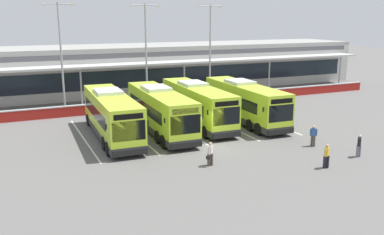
# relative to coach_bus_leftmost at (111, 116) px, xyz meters

# --- Properties ---
(ground_plane) EXTENTS (200.00, 200.00, 0.00)m
(ground_plane) POSITION_rel_coach_bus_leftmost_xyz_m (6.18, -5.49, -1.79)
(ground_plane) COLOR #605E5B
(terminal_building) EXTENTS (70.00, 13.00, 6.00)m
(terminal_building) POSITION_rel_coach_bus_leftmost_xyz_m (6.18, 21.42, 1.23)
(terminal_building) COLOR #B7B7B2
(terminal_building) RESTS_ON ground
(red_barrier_wall) EXTENTS (60.00, 0.40, 1.10)m
(red_barrier_wall) POSITION_rel_coach_bus_leftmost_xyz_m (6.18, 9.01, -1.23)
(red_barrier_wall) COLOR maroon
(red_barrier_wall) RESTS_ON ground
(coach_bus_leftmost) EXTENTS (3.26, 12.24, 3.78)m
(coach_bus_leftmost) POSITION_rel_coach_bus_leftmost_xyz_m (0.00, 0.00, 0.00)
(coach_bus_leftmost) COLOR #B7DB2D
(coach_bus_leftmost) RESTS_ON ground
(coach_bus_left_centre) EXTENTS (3.26, 12.24, 3.78)m
(coach_bus_left_centre) POSITION_rel_coach_bus_leftmost_xyz_m (4.18, -0.02, 0.00)
(coach_bus_left_centre) COLOR #B7DB2D
(coach_bus_left_centre) RESTS_ON ground
(coach_bus_centre) EXTENTS (3.26, 12.24, 3.78)m
(coach_bus_centre) POSITION_rel_coach_bus_leftmost_xyz_m (8.15, 1.09, 0.00)
(coach_bus_centre) COLOR #B7DB2D
(coach_bus_centre) RESTS_ON ground
(coach_bus_right_centre) EXTENTS (3.26, 12.24, 3.78)m
(coach_bus_right_centre) POSITION_rel_coach_bus_leftmost_xyz_m (12.63, 0.18, 0.00)
(coach_bus_right_centre) COLOR #B7DB2D
(coach_bus_right_centre) RESTS_ON ground
(bay_stripe_far_west) EXTENTS (0.14, 13.00, 0.01)m
(bay_stripe_far_west) POSITION_rel_coach_bus_leftmost_xyz_m (-2.22, 0.51, -1.78)
(bay_stripe_far_west) COLOR silver
(bay_stripe_far_west) RESTS_ON ground
(bay_stripe_west) EXTENTS (0.14, 13.00, 0.01)m
(bay_stripe_west) POSITION_rel_coach_bus_leftmost_xyz_m (1.98, 0.51, -1.78)
(bay_stripe_west) COLOR silver
(bay_stripe_west) RESTS_ON ground
(bay_stripe_mid_west) EXTENTS (0.14, 13.00, 0.01)m
(bay_stripe_mid_west) POSITION_rel_coach_bus_leftmost_xyz_m (6.18, 0.51, -1.78)
(bay_stripe_mid_west) COLOR silver
(bay_stripe_mid_west) RESTS_ON ground
(bay_stripe_centre) EXTENTS (0.14, 13.00, 0.01)m
(bay_stripe_centre) POSITION_rel_coach_bus_leftmost_xyz_m (10.38, 0.51, -1.78)
(bay_stripe_centre) COLOR silver
(bay_stripe_centre) RESTS_ON ground
(bay_stripe_mid_east) EXTENTS (0.14, 13.00, 0.01)m
(bay_stripe_mid_east) POSITION_rel_coach_bus_leftmost_xyz_m (14.58, 0.51, -1.78)
(bay_stripe_mid_east) COLOR silver
(bay_stripe_mid_east) RESTS_ON ground
(pedestrian_with_handbag) EXTENTS (0.61, 0.52, 1.62)m
(pedestrian_with_handbag) POSITION_rel_coach_bus_leftmost_xyz_m (4.27, -9.34, -0.93)
(pedestrian_with_handbag) COLOR #4C4238
(pedestrian_with_handbag) RESTS_ON ground
(pedestrian_in_dark_coat) EXTENTS (0.47, 0.41, 1.62)m
(pedestrian_in_dark_coat) POSITION_rel_coach_bus_leftmost_xyz_m (14.58, -12.01, -0.91)
(pedestrian_in_dark_coat) COLOR slate
(pedestrian_in_dark_coat) RESTS_ON ground
(pedestrian_child) EXTENTS (0.50, 0.41, 1.62)m
(pedestrian_child) POSITION_rel_coach_bus_leftmost_xyz_m (13.34, -8.71, -0.91)
(pedestrian_child) COLOR #4C4238
(pedestrian_child) RESTS_ON ground
(pedestrian_near_bin) EXTENTS (0.52, 0.35, 1.62)m
(pedestrian_near_bin) POSITION_rel_coach_bus_leftmost_xyz_m (10.95, -12.82, -0.91)
(pedestrian_near_bin) COLOR black
(pedestrian_near_bin) RESTS_ON ground
(lamp_post_west) EXTENTS (3.24, 0.28, 11.00)m
(lamp_post_west) POSITION_rel_coach_bus_leftmost_xyz_m (-2.21, 11.18, 4.50)
(lamp_post_west) COLOR #9E9EA3
(lamp_post_west) RESTS_ON ground
(lamp_post_centre) EXTENTS (3.24, 0.28, 11.00)m
(lamp_post_centre) POSITION_rel_coach_bus_leftmost_xyz_m (6.69, 11.09, 4.50)
(lamp_post_centre) COLOR #9E9EA3
(lamp_post_centre) RESTS_ON ground
(lamp_post_east) EXTENTS (3.24, 0.28, 11.00)m
(lamp_post_east) POSITION_rel_coach_bus_leftmost_xyz_m (14.72, 11.54, 4.50)
(lamp_post_east) COLOR #9E9EA3
(lamp_post_east) RESTS_ON ground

